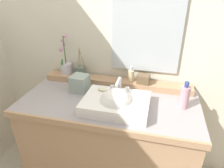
# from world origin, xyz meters

# --- Properties ---
(wall_back) EXTENTS (3.09, 0.20, 2.49)m
(wall_back) POSITION_xyz_m (0.00, 0.43, 1.25)
(wall_back) COLOR silver
(wall_back) RESTS_ON ground
(vanity_cabinet) EXTENTS (1.32, 0.65, 0.84)m
(vanity_cabinet) POSITION_xyz_m (0.00, -0.00, 0.42)
(vanity_cabinet) COLOR tan
(vanity_cabinet) RESTS_ON ground
(back_ledge) EXTENTS (1.24, 0.12, 0.05)m
(back_ledge) POSITION_xyz_m (0.00, 0.25, 0.86)
(back_ledge) COLOR tan
(back_ledge) RESTS_ON vanity_cabinet
(sink_basin) EXTENTS (0.45, 0.33, 0.26)m
(sink_basin) POSITION_xyz_m (0.08, -0.11, 0.87)
(sink_basin) COLOR white
(sink_basin) RESTS_ON vanity_cabinet
(soap_bar) EXTENTS (0.07, 0.04, 0.02)m
(soap_bar) POSITION_xyz_m (-0.05, -0.01, 0.92)
(soap_bar) COLOR beige
(soap_bar) RESTS_ON sink_basin
(potted_plant) EXTENTS (0.10, 0.10, 0.35)m
(potted_plant) POSITION_xyz_m (-0.47, 0.27, 0.96)
(potted_plant) COLOR silver
(potted_plant) RESTS_ON back_ledge
(soap_dispenser) EXTENTS (0.05, 0.05, 0.13)m
(soap_dispenser) POSITION_xyz_m (0.12, 0.26, 0.93)
(soap_dispenser) COLOR beige
(soap_dispenser) RESTS_ON back_ledge
(reed_diffuser) EXTENTS (0.08, 0.08, 0.26)m
(reed_diffuser) POSITION_xyz_m (-0.32, 0.26, 0.93)
(reed_diffuser) COLOR slate
(reed_diffuser) RESTS_ON back_ledge
(trinket_box) EXTENTS (0.11, 0.09, 0.07)m
(trinket_box) POSITION_xyz_m (0.23, 0.24, 0.92)
(trinket_box) COLOR brown
(trinket_box) RESTS_ON back_ledge
(lotion_bottle) EXTENTS (0.07, 0.07, 0.20)m
(lotion_bottle) POSITION_xyz_m (0.53, 0.03, 0.92)
(lotion_bottle) COLOR #D196A3
(lotion_bottle) RESTS_ON vanity_cabinet
(tissue_box) EXTENTS (0.14, 0.14, 0.13)m
(tissue_box) POSITION_xyz_m (-0.26, 0.08, 0.90)
(tissue_box) COLOR #92A499
(tissue_box) RESTS_ON vanity_cabinet
(mirror) EXTENTS (0.53, 0.02, 0.61)m
(mirror) POSITION_xyz_m (0.21, 0.31, 1.27)
(mirror) COLOR silver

